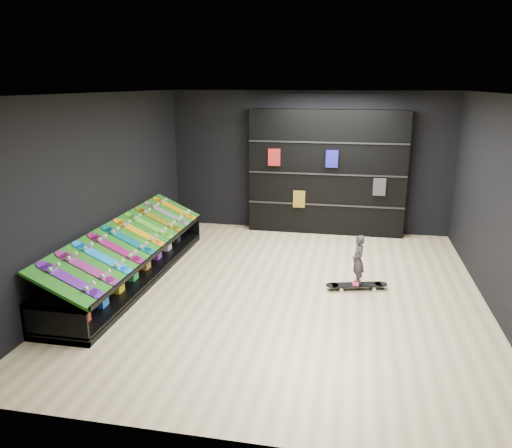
% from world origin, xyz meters
% --- Properties ---
extents(floor, '(6.00, 7.00, 0.01)m').
position_xyz_m(floor, '(0.00, 0.00, 0.00)').
color(floor, beige).
rests_on(floor, ground).
extents(ceiling, '(6.00, 7.00, 0.01)m').
position_xyz_m(ceiling, '(0.00, 0.00, 3.00)').
color(ceiling, white).
rests_on(ceiling, ground).
extents(wall_back, '(6.00, 0.02, 3.00)m').
position_xyz_m(wall_back, '(0.00, 3.50, 1.50)').
color(wall_back, black).
rests_on(wall_back, ground).
extents(wall_front, '(6.00, 0.02, 3.00)m').
position_xyz_m(wall_front, '(0.00, -3.50, 1.50)').
color(wall_front, black).
rests_on(wall_front, ground).
extents(wall_left, '(0.02, 7.00, 3.00)m').
position_xyz_m(wall_left, '(-3.00, 0.00, 1.50)').
color(wall_left, black).
rests_on(wall_left, ground).
extents(wall_right, '(0.02, 7.00, 3.00)m').
position_xyz_m(wall_right, '(3.00, 0.00, 1.50)').
color(wall_right, black).
rests_on(wall_right, ground).
extents(display_rack, '(0.90, 4.50, 0.50)m').
position_xyz_m(display_rack, '(-2.55, 0.00, 0.25)').
color(display_rack, black).
rests_on(display_rack, ground).
extents(turf_ramp, '(0.92, 4.50, 0.46)m').
position_xyz_m(turf_ramp, '(-2.50, 0.00, 0.71)').
color(turf_ramp, '#14540D').
rests_on(turf_ramp, display_rack).
extents(back_shelving, '(3.28, 0.38, 2.62)m').
position_xyz_m(back_shelving, '(0.41, 3.32, 1.31)').
color(back_shelving, black).
rests_on(back_shelving, ground).
extents(floor_skateboard, '(1.00, 0.47, 0.09)m').
position_xyz_m(floor_skateboard, '(1.11, 0.25, 0.04)').
color(floor_skateboard, black).
rests_on(floor_skateboard, ground).
extents(child, '(0.17, 0.21, 0.48)m').
position_xyz_m(child, '(1.11, 0.25, 0.33)').
color(child, black).
rests_on(child, floor_skateboard).
extents(display_board_0, '(0.93, 0.22, 0.50)m').
position_xyz_m(display_board_0, '(-2.49, -1.90, 0.74)').
color(display_board_0, purple).
rests_on(display_board_0, turf_ramp).
extents(display_board_1, '(0.93, 0.22, 0.50)m').
position_xyz_m(display_board_1, '(-2.49, -1.48, 0.74)').
color(display_board_1, '#2626BF').
rests_on(display_board_1, turf_ramp).
extents(display_board_2, '(0.93, 0.22, 0.50)m').
position_xyz_m(display_board_2, '(-2.49, -1.06, 0.74)').
color(display_board_2, blue).
rests_on(display_board_2, turf_ramp).
extents(display_board_3, '(0.93, 0.22, 0.50)m').
position_xyz_m(display_board_3, '(-2.49, -0.63, 0.74)').
color(display_board_3, '#E5198C').
rests_on(display_board_3, turf_ramp).
extents(display_board_4, '(0.93, 0.22, 0.50)m').
position_xyz_m(display_board_4, '(-2.49, -0.21, 0.74)').
color(display_board_4, '#0C8C99').
rests_on(display_board_4, turf_ramp).
extents(display_board_5, '(0.93, 0.22, 0.50)m').
position_xyz_m(display_board_5, '(-2.49, 0.21, 0.74)').
color(display_board_5, orange).
rests_on(display_board_5, turf_ramp).
extents(display_board_6, '(0.93, 0.22, 0.50)m').
position_xyz_m(display_board_6, '(-2.49, 0.63, 0.74)').
color(display_board_6, green).
rests_on(display_board_6, turf_ramp).
extents(display_board_7, '(0.93, 0.22, 0.50)m').
position_xyz_m(display_board_7, '(-2.49, 1.06, 0.74)').
color(display_board_7, yellow).
rests_on(display_board_7, turf_ramp).
extents(display_board_8, '(0.93, 0.22, 0.50)m').
position_xyz_m(display_board_8, '(-2.49, 1.48, 0.74)').
color(display_board_8, black).
rests_on(display_board_8, turf_ramp).
extents(display_board_9, '(0.93, 0.22, 0.50)m').
position_xyz_m(display_board_9, '(-2.49, 1.90, 0.74)').
color(display_board_9, yellow).
rests_on(display_board_9, turf_ramp).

